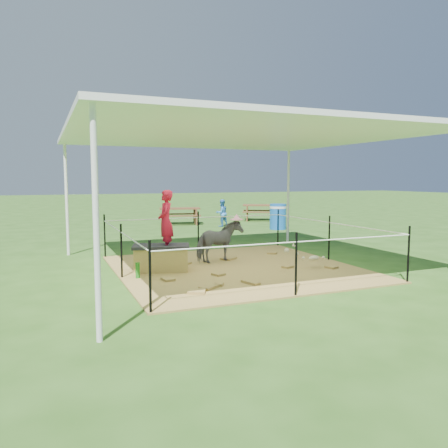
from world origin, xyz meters
name	(u,v)px	position (x,y,z in m)	size (l,w,h in m)	color
ground	(235,269)	(0.00, 0.00, 0.00)	(90.00, 90.00, 0.00)	#2D5919
hay_patch	(235,268)	(0.00, 0.00, 0.01)	(4.60, 4.60, 0.03)	brown
canopy_tent	(236,133)	(0.00, 0.00, 2.69)	(6.30, 6.30, 2.90)	silver
rope_fence	(236,237)	(0.00, 0.00, 0.64)	(4.54, 4.54, 1.00)	black
straw_bale	(161,259)	(-1.45, 0.28, 0.25)	(1.01, 0.50, 0.45)	olive
dark_cloth	(161,246)	(-1.45, 0.28, 0.51)	(1.08, 0.56, 0.06)	black
woman	(166,216)	(-1.35, 0.28, 1.08)	(0.44, 0.29, 1.21)	red
green_bottle	(138,270)	(-2.00, -0.17, 0.17)	(0.08, 0.08, 0.28)	#1C7119
pony	(219,242)	(-0.09, 0.67, 0.47)	(0.48, 1.05, 0.88)	#4B4B50
pink_hat	(219,218)	(-0.09, 0.67, 0.98)	(0.27, 0.27, 0.13)	pink
foal	(314,257)	(1.44, -0.62, 0.25)	(0.79, 0.44, 0.44)	beige
trash_barrel	(278,217)	(4.22, 5.72, 0.45)	(0.58, 0.58, 0.91)	#175BB3
picnic_table_near	(180,216)	(1.49, 8.72, 0.33)	(1.58, 1.14, 0.66)	#53331C
picnic_table_far	(262,213)	(5.25, 8.88, 0.35)	(1.66, 1.20, 0.69)	brown
distant_person	(222,213)	(2.72, 7.35, 0.51)	(0.50, 0.39, 1.02)	#387FD2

